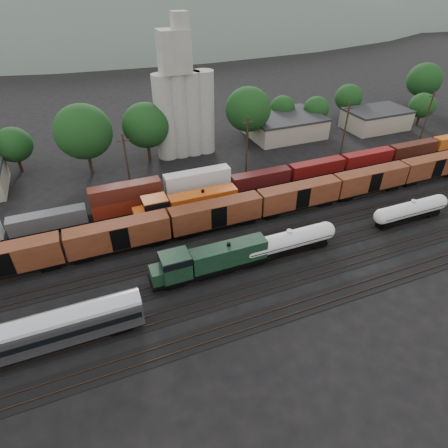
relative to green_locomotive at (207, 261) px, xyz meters
name	(u,v)px	position (x,y,z in m)	size (l,w,h in m)	color
ground	(235,245)	(6.40, 5.00, -2.73)	(600.00, 600.00, 0.00)	black
tracks	(235,245)	(6.40, 5.00, -2.68)	(180.00, 33.20, 0.20)	black
green_locomotive	(207,261)	(0.00, 0.00, 0.00)	(18.13, 3.20, 4.80)	black
tank_car_a	(288,241)	(12.72, 0.00, -0.25)	(15.82, 2.83, 4.15)	silver
tank_car_b	(411,210)	(36.23, 0.00, -0.37)	(14.95, 2.68, 3.92)	silver
passenger_coach	(35,334)	(-21.60, -5.00, 0.49)	(23.09, 2.85, 5.24)	silver
orange_locomotive	(184,205)	(1.36, 15.00, 0.06)	(19.64, 3.27, 4.91)	black
boxcar_string	(169,224)	(-2.57, 10.00, 0.39)	(122.80, 2.90, 4.20)	black
container_wall	(298,170)	(26.60, 20.00, -0.39)	(187.45, 2.60, 5.80)	black
grain_silo	(184,105)	(9.68, 41.00, 8.53)	(13.40, 5.00, 29.00)	#A4A196
industrial_sheds	(201,142)	(13.02, 40.25, -0.17)	(119.38, 17.26, 5.10)	#9E937F
tree_band	(143,123)	(0.89, 43.39, 4.92)	(164.17, 20.79, 14.43)	black
utility_poles	(190,154)	(6.40, 27.00, 3.48)	(122.20, 0.36, 12.00)	black
distant_hills	(124,59)	(30.31, 265.00, -23.29)	(860.00, 286.00, 130.00)	#59665B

